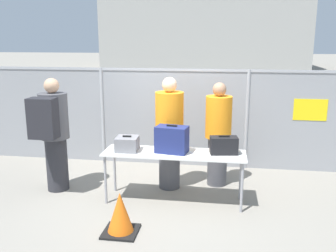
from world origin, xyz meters
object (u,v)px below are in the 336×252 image
(suitcase_black, at_px, (224,145))
(security_worker_near, at_px, (169,132))
(inspection_table, at_px, (174,157))
(traffic_cone, at_px, (120,214))
(utility_trailer, at_px, (251,126))
(suitcase_navy, at_px, (172,139))
(traveler_hooded, at_px, (53,131))
(security_worker_far, at_px, (218,133))
(suitcase_grey, at_px, (127,144))

(suitcase_black, bearing_deg, security_worker_near, 151.32)
(inspection_table, height_order, traffic_cone, inspection_table)
(utility_trailer, relative_size, traffic_cone, 6.96)
(suitcase_navy, xyz_separation_m, security_worker_near, (-0.12, 0.53, -0.02))
(traveler_hooded, xyz_separation_m, security_worker_far, (2.62, 0.69, -0.11))
(security_worker_near, relative_size, utility_trailer, 0.48)
(traffic_cone, bearing_deg, suitcase_navy, 64.66)
(inspection_table, height_order, suitcase_grey, suitcase_grey)
(inspection_table, xyz_separation_m, suitcase_black, (0.74, 0.05, 0.19))
(suitcase_grey, height_order, suitcase_navy, suitcase_navy)
(suitcase_grey, bearing_deg, traveler_hooded, 174.50)
(suitcase_navy, height_order, security_worker_near, security_worker_near)
(inspection_table, relative_size, utility_trailer, 0.56)
(suitcase_grey, relative_size, traveler_hooded, 0.19)
(suitcase_grey, distance_m, traveler_hooded, 1.27)
(suitcase_black, xyz_separation_m, utility_trailer, (0.64, 3.65, -0.52))
(inspection_table, bearing_deg, security_worker_near, 105.72)
(suitcase_navy, xyz_separation_m, traffic_cone, (-0.51, -1.09, -0.73))
(traveler_hooded, relative_size, security_worker_near, 1.00)
(suitcase_black, distance_m, traffic_cone, 1.84)
(suitcase_black, distance_m, traveler_hooded, 2.72)
(security_worker_near, bearing_deg, suitcase_navy, 114.20)
(security_worker_near, xyz_separation_m, traffic_cone, (-0.40, -1.62, -0.71))
(suitcase_black, xyz_separation_m, security_worker_far, (-0.10, 0.74, -0.00))
(suitcase_black, xyz_separation_m, traveler_hooded, (-2.72, 0.06, 0.11))
(inspection_table, relative_size, security_worker_far, 1.22)
(suitcase_navy, bearing_deg, inspection_table, -14.85)
(suitcase_black, height_order, traveler_hooded, traveler_hooded)
(suitcase_navy, distance_m, traveler_hooded, 1.94)
(suitcase_navy, height_order, utility_trailer, suitcase_navy)
(suitcase_grey, height_order, utility_trailer, suitcase_grey)
(traveler_hooded, bearing_deg, suitcase_grey, 5.54)
(inspection_table, bearing_deg, security_worker_far, 51.33)
(inspection_table, distance_m, suitcase_navy, 0.27)
(suitcase_navy, xyz_separation_m, suitcase_black, (0.77, 0.04, -0.07))
(security_worker_near, bearing_deg, suitcase_black, 163.26)
(inspection_table, bearing_deg, suitcase_black, 4.12)
(suitcase_navy, distance_m, suitcase_black, 0.78)
(security_worker_near, xyz_separation_m, security_worker_far, (0.79, 0.26, -0.05))
(suitcase_black, bearing_deg, suitcase_grey, -177.44)
(traveler_hooded, bearing_deg, suitcase_navy, 8.12)
(suitcase_navy, height_order, traffic_cone, suitcase_navy)
(security_worker_near, height_order, utility_trailer, security_worker_near)
(traffic_cone, bearing_deg, suitcase_grey, 99.22)
(security_worker_far, bearing_deg, suitcase_grey, 46.37)
(security_worker_far, bearing_deg, security_worker_near, 33.69)
(suitcase_grey, height_order, security_worker_near, security_worker_near)
(suitcase_navy, xyz_separation_m, utility_trailer, (1.42, 3.70, -0.59))
(suitcase_grey, distance_m, traffic_cone, 1.25)
(utility_trailer, bearing_deg, security_worker_near, -115.79)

